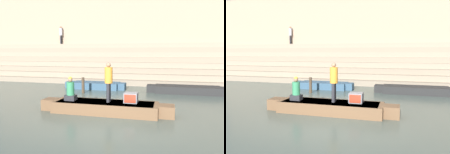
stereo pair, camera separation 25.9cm
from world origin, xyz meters
The scene contains 11 objects.
ground_plane centered at (0.00, 0.00, 0.00)m, with size 120.00×120.00×0.00m, color #47544C.
ghat_steps centered at (0.00, 11.81, 1.18)m, with size 36.00×4.72×3.34m.
back_wall centered at (0.00, 14.07, 4.05)m, with size 34.20×1.28×8.15m.
rowboat_main centered at (-0.46, 1.36, 0.25)m, with size 5.54×1.34×0.46m.
person_standing centered at (-0.31, 1.40, 1.39)m, with size 0.32×0.32×1.62m.
person_rowing centered at (-1.96, 1.30, 0.87)m, with size 0.45×0.36×1.02m.
tv_set centered at (0.60, 1.49, 0.67)m, with size 0.54×0.49×0.41m.
moored_boat_shore centered at (3.25, 6.75, 0.24)m, with size 4.92×1.29×0.45m.
moored_boat_distant centered at (-2.77, 7.06, 0.24)m, with size 4.21×1.29×0.45m.
mooring_post centered at (-2.98, 5.30, 0.48)m, with size 0.17×0.17×0.97m, color #473828.
person_on_steps centered at (-8.42, 13.18, 4.36)m, with size 0.29×0.29×1.75m.
Camera 1 is at (1.96, -7.12, 2.49)m, focal length 35.00 mm.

